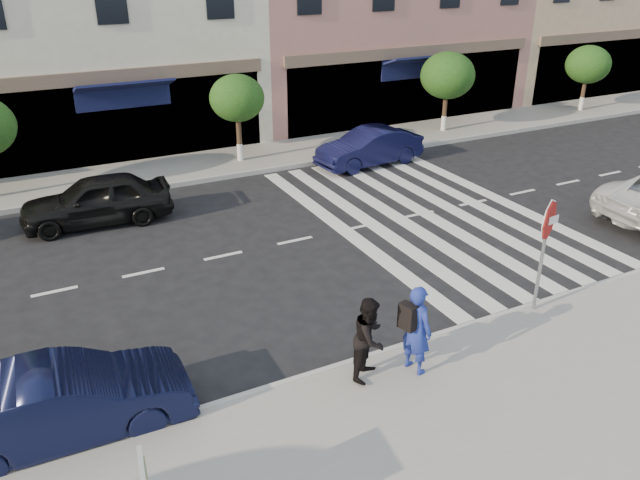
% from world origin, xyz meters
% --- Properties ---
extents(ground, '(120.00, 120.00, 0.00)m').
position_xyz_m(ground, '(0.00, 0.00, 0.00)').
color(ground, black).
rests_on(ground, ground).
extents(sidewalk_near, '(60.00, 4.50, 0.15)m').
position_xyz_m(sidewalk_near, '(0.00, -3.75, 0.07)').
color(sidewalk_near, gray).
rests_on(sidewalk_near, ground).
extents(sidewalk_far, '(60.00, 3.00, 0.15)m').
position_xyz_m(sidewalk_far, '(0.00, 11.00, 0.07)').
color(sidewalk_far, gray).
rests_on(sidewalk_far, ground).
extents(street_tree_c, '(1.90, 1.90, 3.04)m').
position_xyz_m(street_tree_c, '(3.00, 10.80, 2.36)').
color(street_tree_c, '#473323').
rests_on(street_tree_c, sidewalk_far).
extents(street_tree_ea, '(2.20, 2.20, 3.19)m').
position_xyz_m(street_tree_ea, '(12.00, 10.80, 2.39)').
color(street_tree_ea, '#473323').
rests_on(street_tree_ea, sidewalk_far).
extents(street_tree_eb, '(2.00, 2.00, 2.94)m').
position_xyz_m(street_tree_eb, '(20.00, 10.80, 2.22)').
color(street_tree_eb, '#473323').
rests_on(street_tree_eb, sidewalk_far).
extents(stop_sign, '(0.88, 0.13, 2.48)m').
position_xyz_m(stop_sign, '(4.92, -1.67, 1.96)').
color(stop_sign, gray).
rests_on(stop_sign, sidewalk_near).
extents(photographer, '(0.55, 0.70, 1.70)m').
position_xyz_m(photographer, '(1.48, -2.22, 1.00)').
color(photographer, navy).
rests_on(photographer, sidewalk_near).
extents(walker, '(0.96, 0.93, 1.56)m').
position_xyz_m(walker, '(0.66, -2.00, 0.93)').
color(walker, black).
rests_on(walker, sidewalk_near).
extents(car_near_mid, '(3.93, 1.46, 1.28)m').
position_xyz_m(car_near_mid, '(-4.26, -1.00, 0.64)').
color(car_near_mid, black).
rests_on(car_near_mid, ground).
extents(car_far_mid, '(4.15, 1.88, 1.38)m').
position_xyz_m(car_far_mid, '(-2.42, 7.60, 0.69)').
color(car_far_mid, black).
rests_on(car_far_mid, ground).
extents(car_far_right, '(4.04, 1.74, 1.29)m').
position_xyz_m(car_far_right, '(7.08, 8.64, 0.65)').
color(car_far_right, black).
rests_on(car_far_right, ground).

